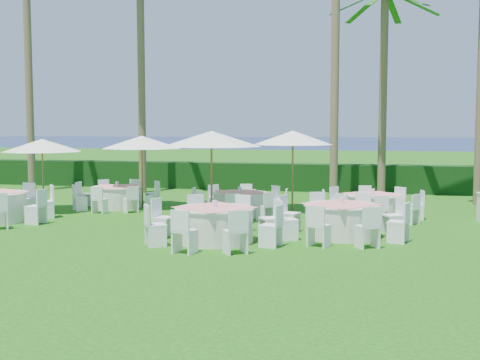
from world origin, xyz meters
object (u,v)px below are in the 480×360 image
object	(u,v)px
banquet_table_f	(372,206)
umbrella_a	(42,145)
banquet_table_c	(341,220)
banquet_table_d	(117,196)
umbrella_d	(293,138)
banquet_table_e	(240,203)
umbrella_b	(211,139)
umbrella_c	(142,142)
banquet_table_b	(215,224)

from	to	relation	value
banquet_table_f	umbrella_a	xyz separation A→B (m)	(-10.69, -0.88, 1.81)
banquet_table_c	umbrella_a	distance (m)	10.39
banquet_table_d	umbrella_a	bearing A→B (deg)	-143.63
banquet_table_d	banquet_table_f	size ratio (longest dim) A/B	0.99
banquet_table_d	umbrella_d	bearing A→B (deg)	6.60
banquet_table_e	umbrella_b	size ratio (longest dim) A/B	0.99
banquet_table_c	umbrella_b	bearing A→B (deg)	153.72
banquet_table_c	banquet_table_f	size ratio (longest dim) A/B	1.10
banquet_table_c	umbrella_c	size ratio (longest dim) A/B	1.18
banquet_table_d	banquet_table_e	distance (m)	4.66
banquet_table_d	umbrella_a	size ratio (longest dim) A/B	1.17
banquet_table_b	umbrella_a	size ratio (longest dim) A/B	1.32
umbrella_c	banquet_table_f	bearing A→B (deg)	-6.19
banquet_table_f	umbrella_b	bearing A→B (deg)	-164.96
banquet_table_f	umbrella_b	size ratio (longest dim) A/B	1.00
banquet_table_f	banquet_table_c	bearing A→B (deg)	-102.67
banquet_table_b	umbrella_a	distance (m)	8.11
umbrella_a	umbrella_b	size ratio (longest dim) A/B	0.85
banquet_table_d	umbrella_b	distance (m)	4.83
banquet_table_c	umbrella_d	world-z (taller)	umbrella_d
umbrella_c	umbrella_d	xyz separation A→B (m)	(5.23, 0.42, 0.17)
banquet_table_b	banquet_table_d	size ratio (longest dim) A/B	1.13
banquet_table_d	banquet_table_f	xyz separation A→B (m)	(8.71, -0.58, 0.00)
umbrella_a	umbrella_d	distance (m)	8.32
banquet_table_b	banquet_table_d	world-z (taller)	banquet_table_b
banquet_table_d	banquet_table_e	world-z (taller)	banquet_table_d
banquet_table_e	banquet_table_d	bearing A→B (deg)	169.70
umbrella_b	umbrella_c	world-z (taller)	umbrella_b
banquet_table_e	umbrella_b	distance (m)	2.39
banquet_table_f	umbrella_a	bearing A→B (deg)	-175.29
umbrella_a	umbrella_d	size ratio (longest dim) A/B	0.97
banquet_table_b	banquet_table_e	bearing A→B (deg)	95.25
banquet_table_b	banquet_table_f	size ratio (longest dim) A/B	1.12
banquet_table_c	banquet_table_f	distance (m)	3.35
umbrella_b	umbrella_d	size ratio (longest dim) A/B	1.14
banquet_table_d	banquet_table_c	bearing A→B (deg)	-25.72
banquet_table_c	umbrella_a	world-z (taller)	umbrella_a
banquet_table_f	umbrella_a	distance (m)	10.88
banquet_table_b	umbrella_b	size ratio (longest dim) A/B	1.12
banquet_table_d	umbrella_a	xyz separation A→B (m)	(-1.98, -1.46, 1.81)
banquet_table_e	umbrella_a	bearing A→B (deg)	-174.57
umbrella_c	banquet_table_b	bearing A→B (deg)	-52.93
banquet_table_b	umbrella_a	xyz separation A→B (m)	(-6.96, 3.77, 1.76)
banquet_table_b	banquet_table_c	world-z (taller)	banquet_table_b
umbrella_d	banquet_table_c	bearing A→B (deg)	-67.03
banquet_table_e	banquet_table_b	bearing A→B (deg)	-84.75
banquet_table_f	umbrella_d	world-z (taller)	umbrella_d
banquet_table_b	umbrella_c	distance (m)	7.14
banquet_table_b	umbrella_d	xyz separation A→B (m)	(1.06, 5.93, 2.01)
umbrella_a	banquet_table_f	bearing A→B (deg)	4.71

